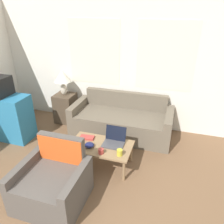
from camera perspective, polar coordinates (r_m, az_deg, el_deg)
The scene contains 12 objects.
wall_back at distance 4.53m, azimuth 5.31°, elevation 11.72°, with size 6.78×0.06×2.60m.
couch at distance 4.51m, azimuth 2.56°, elevation -2.42°, with size 2.01×0.85×0.81m.
armchair at distance 3.19m, azimuth -14.99°, elevation -17.50°, with size 0.87×0.79×0.84m.
tv_dresser at distance 4.81m, azimuth -26.47°, elevation -1.04°, with size 1.11×0.49×0.90m.
side_table at distance 5.07m, azimuth -12.01°, elevation 1.04°, with size 0.42×0.42×0.65m.
table_lamp at distance 4.82m, azimuth -12.80°, elevation 8.73°, with size 0.36×0.36×0.55m.
coffee_table at distance 3.59m, azimuth -2.97°, elevation -9.18°, with size 1.01×0.59×0.39m.
laptop at distance 3.57m, azimuth 0.58°, elevation -7.40°, with size 0.34×0.31×0.26m.
cup_navy at distance 3.32m, azimuth 2.00°, elevation -10.51°, with size 0.09×0.09×0.10m.
cup_yellow at distance 3.36m, azimuth -2.90°, elevation -10.19°, with size 0.09×0.09×0.08m.
snack_bowl at distance 3.52m, azimuth -5.95°, elevation -8.57°, with size 0.15×0.15×0.07m.
book_red at distance 3.74m, azimuth -6.56°, elevation -6.63°, with size 0.25×0.14×0.04m.
Camera 1 is at (0.90, -0.67, 2.42)m, focal length 35.00 mm.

